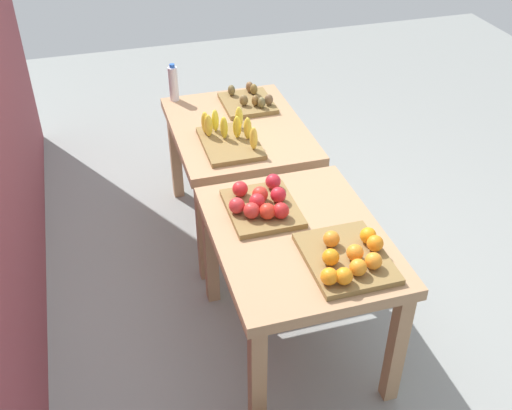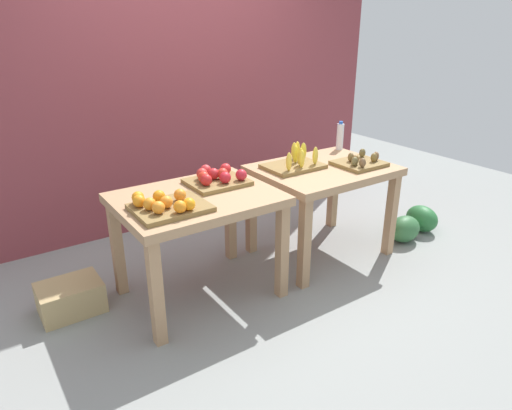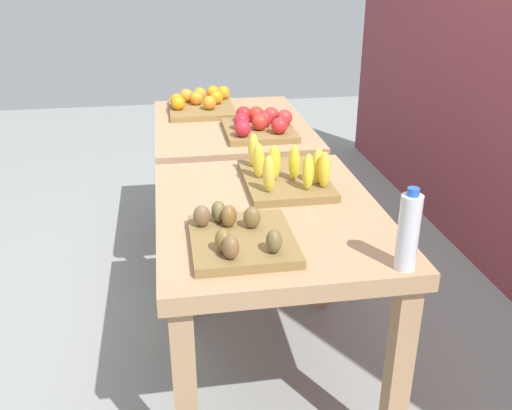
{
  "view_description": "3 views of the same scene",
  "coord_description": "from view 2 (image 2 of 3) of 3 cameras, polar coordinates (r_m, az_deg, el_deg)",
  "views": [
    {
      "loc": [
        -2.69,
        0.84,
        2.55
      ],
      "look_at": [
        0.03,
        0.04,
        0.52
      ],
      "focal_mm": 42.92,
      "sensor_mm": 36.0,
      "label": 1
    },
    {
      "loc": [
        -1.82,
        -2.52,
        1.82
      ],
      "look_at": [
        -0.07,
        0.01,
        0.57
      ],
      "focal_mm": 31.92,
      "sensor_mm": 36.0,
      "label": 2
    },
    {
      "loc": [
        2.37,
        -0.35,
        1.6
      ],
      "look_at": [
        0.07,
        0.03,
        0.54
      ],
      "focal_mm": 39.89,
      "sensor_mm": 36.0,
      "label": 3
    }
  ],
  "objects": [
    {
      "name": "ground_plane",
      "position": [
        3.6,
        1.11,
        -8.21
      ],
      "size": [
        8.0,
        8.0,
        0.0
      ],
      "primitive_type": "plane",
      "color": "gray"
    },
    {
      "name": "back_wall",
      "position": [
        4.29,
        -9.77,
        17.55
      ],
      "size": [
        4.4,
        0.12,
        3.0
      ],
      "primitive_type": "cube",
      "color": "brown",
      "rests_on": "ground_plane"
    },
    {
      "name": "display_table_left",
      "position": [
        3.05,
        -7.39,
        -0.72
      ],
      "size": [
        1.04,
        0.8,
        0.75
      ],
      "color": "tan",
      "rests_on": "ground_plane"
    },
    {
      "name": "display_table_right",
      "position": [
        3.66,
        8.36,
        3.13
      ],
      "size": [
        1.04,
        0.8,
        0.75
      ],
      "color": "tan",
      "rests_on": "ground_plane"
    },
    {
      "name": "orange_bin",
      "position": [
        2.78,
        -11.13,
        0.01
      ],
      "size": [
        0.44,
        0.37,
        0.11
      ],
      "color": "olive",
      "rests_on": "display_table_left"
    },
    {
      "name": "apple_bin",
      "position": [
        3.2,
        -4.95,
        3.39
      ],
      "size": [
        0.4,
        0.35,
        0.11
      ],
      "color": "olive",
      "rests_on": "display_table_left"
    },
    {
      "name": "banana_crate",
      "position": [
        3.56,
        4.97,
        5.38
      ],
      "size": [
        0.44,
        0.32,
        0.17
      ],
      "color": "olive",
      "rests_on": "display_table_right"
    },
    {
      "name": "kiwi_bin",
      "position": [
        3.7,
        12.89,
        5.27
      ],
      "size": [
        0.36,
        0.32,
        0.1
      ],
      "color": "olive",
      "rests_on": "display_table_right"
    },
    {
      "name": "water_bottle",
      "position": [
        4.13,
        10.49,
        8.47
      ],
      "size": [
        0.06,
        0.06,
        0.25
      ],
      "color": "silver",
      "rests_on": "display_table_right"
    },
    {
      "name": "watermelon_pile",
      "position": [
        4.35,
        19.14,
        -2.2
      ],
      "size": [
        0.61,
        0.35,
        0.24
      ],
      "color": "#296B35",
      "rests_on": "ground_plane"
    },
    {
      "name": "cardboard_produce_box",
      "position": [
        3.33,
        -22.21,
        -10.69
      ],
      "size": [
        0.4,
        0.3,
        0.21
      ],
      "primitive_type": "cube",
      "color": "tan",
      "rests_on": "ground_plane"
    }
  ]
}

